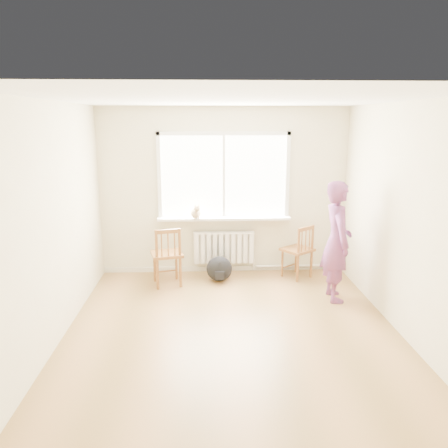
{
  "coord_description": "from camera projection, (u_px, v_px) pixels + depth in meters",
  "views": [
    {
      "loc": [
        -0.32,
        -4.76,
        2.49
      ],
      "look_at": [
        -0.04,
        1.2,
        1.06
      ],
      "focal_mm": 35.0,
      "sensor_mm": 36.0,
      "label": 1
    }
  ],
  "objects": [
    {
      "name": "cat",
      "position": [
        196.0,
        212.0,
        6.95
      ],
      "size": [
        0.21,
        0.38,
        0.25
      ],
      "rotation": [
        0.0,
        0.0,
        0.2
      ],
      "color": "beige",
      "rests_on": "windowsill"
    },
    {
      "name": "windowsill",
      "position": [
        224.0,
        218.0,
        7.08
      ],
      "size": [
        2.15,
        0.22,
        0.04
      ],
      "primitive_type": "cube",
      "color": "white",
      "rests_on": "back_wall"
    },
    {
      "name": "heating_pipe",
      "position": [
        298.0,
        266.0,
        7.38
      ],
      "size": [
        1.4,
        0.04,
        0.04
      ],
      "primitive_type": "cylinder",
      "rotation": [
        0.0,
        1.57,
        0.0
      ],
      "color": "silver",
      "rests_on": "back_wall"
    },
    {
      "name": "back_wall",
      "position": [
        224.0,
        192.0,
        7.09
      ],
      "size": [
        4.0,
        0.01,
        2.7
      ],
      "primitive_type": "cube",
      "color": "beige",
      "rests_on": "ground"
    },
    {
      "name": "floor",
      "position": [
        232.0,
        333.0,
        5.22
      ],
      "size": [
        4.5,
        4.5,
        0.0
      ],
      "primitive_type": "plane",
      "color": "#9E7040",
      "rests_on": "ground"
    },
    {
      "name": "ceiling",
      "position": [
        233.0,
        99.0,
        4.59
      ],
      "size": [
        4.5,
        4.5,
        0.0
      ],
      "primitive_type": "plane",
      "rotation": [
        3.14,
        0.0,
        0.0
      ],
      "color": "white",
      "rests_on": "back_wall"
    },
    {
      "name": "radiator",
      "position": [
        224.0,
        247.0,
        7.21
      ],
      "size": [
        1.0,
        0.12,
        0.55
      ],
      "color": "white",
      "rests_on": "back_wall"
    },
    {
      "name": "backpack",
      "position": [
        219.0,
        269.0,
        6.87
      ],
      "size": [
        0.46,
        0.39,
        0.4
      ],
      "primitive_type": "ellipsoid",
      "rotation": [
        0.0,
        0.0,
        0.23
      ],
      "color": "black",
      "rests_on": "floor"
    },
    {
      "name": "chair_left",
      "position": [
        167.0,
        256.0,
        6.63
      ],
      "size": [
        0.54,
        0.53,
        0.92
      ],
      "rotation": [
        0.0,
        0.0,
        3.38
      ],
      "color": "#9B652D",
      "rests_on": "floor"
    },
    {
      "name": "chair_right",
      "position": [
        299.0,
        252.0,
        6.96
      ],
      "size": [
        0.59,
        0.59,
        0.87
      ],
      "rotation": [
        0.0,
        0.0,
        3.78
      ],
      "color": "#9B652D",
      "rests_on": "floor"
    },
    {
      "name": "baseboard",
      "position": [
        224.0,
        268.0,
        7.38
      ],
      "size": [
        4.0,
        0.03,
        0.08
      ],
      "primitive_type": "cube",
      "color": "beige",
      "rests_on": "ground"
    },
    {
      "name": "person",
      "position": [
        337.0,
        241.0,
        6.05
      ],
      "size": [
        0.41,
        0.62,
        1.69
      ],
      "primitive_type": "imported",
      "rotation": [
        0.0,
        0.0,
        1.56
      ],
      "color": "#B03A54",
      "rests_on": "floor"
    },
    {
      "name": "window",
      "position": [
        224.0,
        173.0,
        6.99
      ],
      "size": [
        2.12,
        0.05,
        1.42
      ],
      "color": "white",
      "rests_on": "back_wall"
    }
  ]
}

